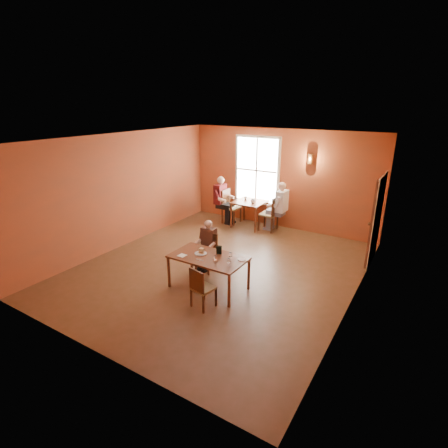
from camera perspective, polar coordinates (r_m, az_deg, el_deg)
The scene contains 29 objects.
ground at distance 8.35m, azimuth -0.72°, elevation -7.20°, with size 6.00×7.00×0.01m, color brown.
wall_back at distance 10.82m, azimuth 9.27°, elevation 7.22°, with size 6.00×0.04×3.00m, color brown.
wall_front at distance 5.38m, azimuth -21.29°, elevation -6.68°, with size 6.00×0.04×3.00m, color brown.
wall_left at distance 9.68m, azimuth -16.01°, elevation 5.28°, with size 0.04×7.00×3.00m, color brown.
wall_right at distance 6.76m, azimuth 21.24°, elevation -1.33°, with size 0.04×7.00×3.00m, color brown.
ceiling at distance 7.50m, azimuth -0.82°, elevation 13.74°, with size 6.00×7.00×0.04m, color white.
window at distance 11.06m, azimuth 5.37°, elevation 8.71°, with size 1.36×0.10×1.96m, color white.
door at distance 9.08m, azimuth 23.40°, elevation 0.52°, with size 0.12×1.04×2.10m, color maroon.
wall_sconce at distance 10.30m, azimuth 13.95°, elevation 10.26°, with size 0.16×0.16×0.28m, color brown.
main_table at distance 7.37m, azimuth -2.54°, elevation -7.90°, with size 1.56×0.88×0.73m, color brown, non-canonical shape.
chair_diner_main at distance 8.07m, azimuth -2.91°, elevation -4.76°, with size 0.39×0.39×0.88m, color #412014, non-canonical shape.
diner_main at distance 8.00m, azimuth -3.05°, elevation -4.04°, with size 0.45×0.45×1.12m, color black, non-canonical shape.
chair_empty at distance 6.73m, azimuth -3.39°, elevation -10.27°, with size 0.37×0.37×0.83m, color brown, non-canonical shape.
plate_food at distance 7.33m, azimuth -3.84°, elevation -4.76°, with size 0.25×0.25×0.03m, color silver.
sandwich at distance 7.33m, azimuth -3.70°, elevation -4.47°, with size 0.08×0.08×0.10m, color tan.
goblet_a at distance 7.01m, azimuth 1.05°, elevation -5.25°, with size 0.07×0.07×0.17m, color white, non-canonical shape.
goblet_b at distance 6.78m, azimuth 0.81°, elevation -6.17°, with size 0.07×0.07×0.17m, color white, non-canonical shape.
goblet_c at distance 6.90m, azimuth -1.46°, elevation -5.74°, with size 0.06×0.06×0.16m, color white, non-canonical shape.
menu_stand at distance 7.28m, azimuth -0.82°, elevation -4.25°, with size 0.11×0.05×0.18m, color black.
knife at distance 7.05m, azimuth -3.94°, elevation -5.90°, with size 0.19×0.02×0.00m, color silver.
napkin at distance 7.29m, azimuth -6.85°, elevation -5.12°, with size 0.16×0.16×0.01m, color white.
side_plate at distance 7.06m, azimuth 2.90°, elevation -5.80°, with size 0.17×0.17×0.01m, color white.
second_table at distance 10.96m, azimuth 4.17°, elevation 1.65°, with size 0.92×0.92×0.81m, color brown, non-canonical shape.
chair_diner_white at distance 10.66m, azimuth 7.28°, elevation 1.73°, with size 0.47×0.47×1.06m, color #4F2212, non-canonical shape.
diner_white at distance 10.59m, azimuth 7.47°, elevation 2.74°, with size 0.59×0.59×1.46m, color white, non-canonical shape.
chair_diner_maroon at distance 11.22m, azimuth 1.24°, elevation 2.85°, with size 0.48×0.48×1.08m, color #543218, non-canonical shape.
diner_maroon at distance 11.18m, azimuth 1.12°, elevation 3.78°, with size 0.58×0.58×1.45m, color #53161B, non-canonical shape.
cup_a at distance 10.66m, azimuth 4.74°, elevation 3.72°, with size 0.14×0.14×0.11m, color white.
cup_b at distance 11.04m, azimuth 3.55°, elevation 4.25°, with size 0.10×0.10×0.10m, color white.
Camera 1 is at (4.00, -6.30, 3.75)m, focal length 28.00 mm.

